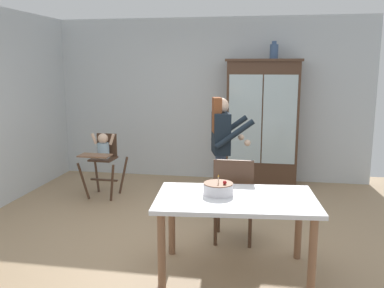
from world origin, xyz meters
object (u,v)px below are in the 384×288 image
Objects in this scene: dining_chair_far_side at (234,195)px; birthday_cake at (218,189)px; ceramic_vase at (274,51)px; dining_table at (236,207)px; china_cabinet at (262,123)px; adult_person at (221,142)px; high_chair_with_toddler at (103,153)px.

birthday_cake is at bearing 78.72° from dining_chair_far_side.
dining_table is (-0.35, -3.07, -1.50)m from ceramic_vase.
china_cabinet is at bearing 82.96° from birthday_cake.
adult_person is at bearing -107.82° from china_cabinet.
birthday_cake is (-0.37, -3.01, -0.22)m from china_cabinet.
high_chair_with_toddler is at bearing -155.90° from ceramic_vase.
adult_person is (-0.64, -1.55, -1.17)m from ceramic_vase.
high_chair_with_toddler is (-2.43, -1.09, -1.49)m from ceramic_vase.
china_cabinet is 1.13m from ceramic_vase.
ceramic_vase is 0.28× the size of dining_chair_far_side.
ceramic_vase is 3.44m from dining_table.
china_cabinet is at bearing 27.44° from high_chair_with_toddler.
birthday_cake is 0.64m from dining_chair_far_side.
high_chair_with_toddler is (-2.28, -1.08, -0.36)m from china_cabinet.
china_cabinet is at bearing 86.23° from dining_table.
china_cabinet reaches higher than birthday_cake.
adult_person is 5.47× the size of birthday_cake.
birthday_cake is (1.91, -1.92, 0.14)m from high_chair_with_toddler.
high_chair_with_toddler is 0.99× the size of dining_chair_far_side.
dining_table is at bearing 94.55° from dining_chair_far_side.
adult_person is 1.58m from dining_table.
dining_table is 0.66m from dining_chair_far_side.
adult_person is at bearing -12.43° from high_chair_with_toddler.
adult_person is 1.48m from birthday_cake.
china_cabinet is 1.32× the size of dining_table.
birthday_cake is (0.13, -1.46, -0.17)m from adult_person.
china_cabinet reaches higher than dining_chair_far_side.
high_chair_with_toddler is 2.71m from birthday_cake.
ceramic_vase reaches higher than adult_person.
birthday_cake is at bearing 170.48° from adult_person.
high_chair_with_toddler is 0.62× the size of adult_person.
adult_person is 1.00× the size of dining_table.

